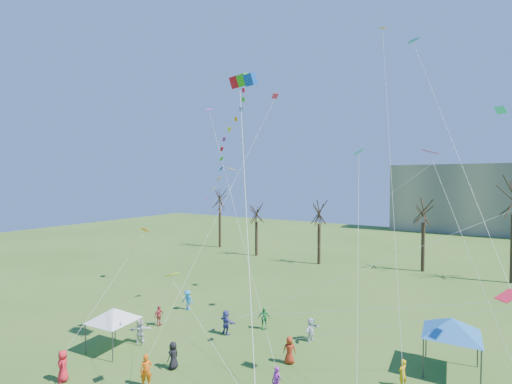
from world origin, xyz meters
The scene contains 6 objects.
bare_tree_row centered at (2.32, 36.82, 7.30)m, with size 68.25×8.77×12.15m.
big_box_kite centered at (-3.31, 5.48, 13.60)m, with size 4.97×6.31×20.41m.
canopy_tent_white centered at (-11.99, 3.89, 2.45)m, with size 3.84×3.84×2.90m.
canopy_tent_blue centered at (7.86, 12.81, 2.83)m, with size 4.45×4.45×3.34m.
festival_crowd centered at (-1.44, 6.50, 0.87)m, with size 26.40×13.59×1.84m.
small_kites_aloft centered at (1.37, 10.39, 12.77)m, with size 31.42×20.47×34.49m.
Camera 1 is at (8.95, -11.42, 11.67)m, focal length 25.00 mm.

